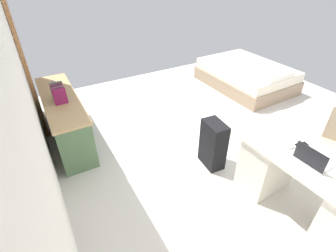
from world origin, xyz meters
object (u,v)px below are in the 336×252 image
Objects in this scene: figurine_small at (54,83)px; office_chair at (336,152)px; suitcase_black at (213,144)px; bed at (246,76)px; computer_mouse at (291,146)px; cell_phone_by_mouse at (302,145)px; desk at (305,188)px; credenza at (65,119)px; laptop at (312,159)px.

office_chair is at bearing -136.89° from figurine_small.
figurine_small is (1.99, 1.60, 0.46)m from suitcase_black.
figurine_small is (2.95, 2.76, 0.37)m from office_chair.
bed is at bearing -48.40° from suitcase_black.
bed is 3.88m from figurine_small.
computer_mouse is at bearing -145.91° from figurine_small.
bed is at bearing -22.08° from office_chair.
suitcase_black is at bearing -141.16° from figurine_small.
computer_mouse is at bearing 87.83° from cell_phone_by_mouse.
desk is at bearing -177.06° from computer_mouse.
computer_mouse is 0.91× the size of figurine_small.
bed is at bearing -94.91° from figurine_small.
suitcase_black is at bearing 50.39° from office_chair.
desk is 3.34m from credenza.
cell_phone_by_mouse reaches higher than suitcase_black.
laptop reaches higher than office_chair.
figurine_small reaches higher than suitcase_black.
laptop is at bearing -160.89° from suitcase_black.
figurine_small is at bearing 31.96° from desk.
desk is 13.27× the size of figurine_small.
office_chair is 6.91× the size of cell_phone_by_mouse.
cell_phone_by_mouse is (-0.03, -0.14, -0.01)m from computer_mouse.
suitcase_black is 2.13× the size of laptop.
laptop is at bearing 144.99° from bed.
computer_mouse is (0.11, 0.84, 0.35)m from office_chair.
figurine_small is at bearing 43.11° from office_chair.
figurine_small reaches higher than bed.
bed is (0.07, -3.83, -0.13)m from credenza.
laptop is (0.02, 0.06, 0.41)m from desk.
bed is 3.14m from cell_phone_by_mouse.
computer_mouse is 0.14m from cell_phone_by_mouse.
figurine_small is at bearing 43.61° from suitcase_black.
desk is 0.47m from computer_mouse.
suitcase_black is at bearing -134.76° from credenza.
cell_phone_by_mouse is (0.08, 0.70, 0.34)m from office_chair.
cell_phone_by_mouse is at bearing -25.40° from desk.
desk reaches higher than bed.
cell_phone_by_mouse reaches higher than credenza.
bed is at bearing -39.01° from computer_mouse.
laptop is (-1.11, -0.28, 0.47)m from suitcase_black.
figurine_small is at bearing 0.22° from credenza.
credenza reaches higher than bed.
office_chair reaches higher than desk.
credenza is at bearing 35.60° from desk.
suitcase_black is at bearing 16.79° from desk.
bed is at bearing -34.07° from desk.
computer_mouse is (-2.43, -1.92, 0.40)m from credenza.
bed is (2.62, -1.06, -0.18)m from office_chair.
laptop reaches higher than desk.
suitcase_black is at bearing 18.73° from computer_mouse.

